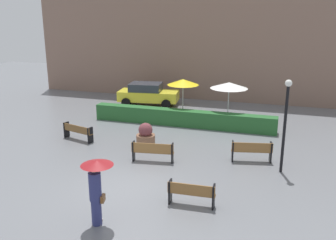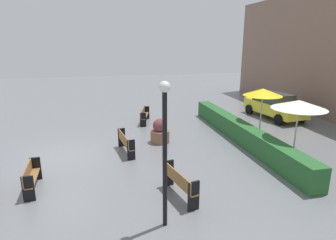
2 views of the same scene
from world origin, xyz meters
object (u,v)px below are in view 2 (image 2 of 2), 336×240
Objects in this scene: bench_far_left at (144,115)px; patio_umbrella_white at (299,105)px; bench_near_right at (31,176)px; lamp_post at (165,141)px; bench_far_right at (179,181)px; patio_umbrella_yellow at (263,92)px; bench_mid_center at (125,142)px; planter_pot at (160,132)px; parked_car at (274,105)px.

bench_far_left is 8.91m from patio_umbrella_white.
bench_far_left is at bearing 146.30° from bench_near_right.
lamp_post is (10.16, -0.98, 1.89)m from bench_far_left.
bench_far_right is at bearing 71.29° from bench_near_right.
patio_umbrella_yellow is at bearing 133.58° from lamp_post.
lamp_post is at bearing -62.78° from patio_umbrella_white.
bench_mid_center is 0.76× the size of patio_umbrella_white.
bench_far_left is 7.01m from patio_umbrella_yellow.
patio_umbrella_yellow is at bearing 94.45° from bench_mid_center.
bench_mid_center is 1.15× the size of bench_near_right.
patio_umbrella_white is at bearing -0.76° from patio_umbrella_yellow.
patio_umbrella_white is (3.25, 5.07, 1.81)m from planter_pot.
planter_pot is at bearing 169.56° from lamp_post.
lamp_post reaches higher than patio_umbrella_yellow.
planter_pot reaches higher than bench_mid_center.
bench_far_left is 0.43× the size of parked_car.
bench_mid_center is 0.75× the size of patio_umbrella_yellow.
lamp_post reaches higher than parked_car.
parked_car is (-9.42, 9.33, -1.57)m from lamp_post.
patio_umbrella_white is (6.94, 5.28, 1.83)m from bench_far_left.
parked_car is at bearing 135.28° from lamp_post.
planter_pot reaches higher than bench_far_left.
planter_pot is 0.27× the size of parked_car.
bench_mid_center is 10.68m from parked_car.
patio_umbrella_white is (2.78, -0.04, -0.04)m from patio_umbrella_yellow.
bench_mid_center is at bearing 128.21° from bench_near_right.
bench_near_right is 0.37× the size of parked_car.
bench_near_right is at bearing -108.71° from bench_far_right.
lamp_post reaches higher than bench_near_right.
planter_pot is at bearing -70.10° from parked_car.
patio_umbrella_yellow is at bearing 84.66° from planter_pot.
planter_pot is 0.47× the size of patio_umbrella_yellow.
planter_pot is at bearing -122.67° from patio_umbrella_white.
parked_car reaches higher than bench_near_right.
bench_far_right is at bearing -1.58° from bench_far_left.
patio_umbrella_yellow is at bearing 51.93° from bench_far_left.
patio_umbrella_white is (-0.37, 10.16, 1.83)m from bench_near_right.
bench_far_right is (1.57, 4.63, 0.05)m from bench_near_right.
patio_umbrella_white reaches higher than parked_car.
planter_pot is (-5.19, 0.46, -0.03)m from bench_far_right.
bench_near_right is 10.83m from patio_umbrella_yellow.
bench_near_right is at bearing -87.92° from patio_umbrella_white.
bench_mid_center is 1.59× the size of planter_pot.
parked_car is (-8.13, 8.59, 0.27)m from bench_far_right.
bench_near_right is 10.33m from patio_umbrella_white.
bench_mid_center reaches higher than bench_near_right.
bench_mid_center is 4.96m from bench_far_left.
parked_car is at bearing 153.70° from patio_umbrella_white.
bench_far_left is 0.75× the size of patio_umbrella_white.
parked_car reaches higher than bench_mid_center.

